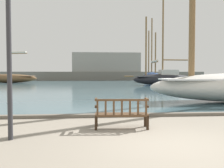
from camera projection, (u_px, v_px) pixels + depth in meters
name	position (u px, v px, depth m)	size (l,w,h in m)	color
ground_plane	(168.00, 145.00, 5.84)	(160.00, 160.00, 0.00)	gray
harbor_water	(99.00, 81.00, 49.63)	(100.00, 80.00, 0.08)	#476670
quay_edge_kerb	(137.00, 115.00, 9.67)	(40.00, 0.30, 0.12)	#675F54
park_bench	(121.00, 113.00, 7.54)	(1.63, 0.62, 0.92)	black
sailboat_outer_port	(9.00, 77.00, 42.19)	(11.94, 5.12, 14.66)	brown
sailboat_far_starboard	(164.00, 78.00, 33.09)	(9.62, 2.77, 11.64)	black
sailboat_nearest_starboard	(152.00, 76.00, 46.73)	(2.69, 11.82, 11.88)	navy
lamp_post	(9.00, 35.00, 6.17)	(0.28, 0.28, 4.36)	#2D2D33
far_breakwater	(101.00, 71.00, 56.20)	(48.46, 2.40, 6.32)	slate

